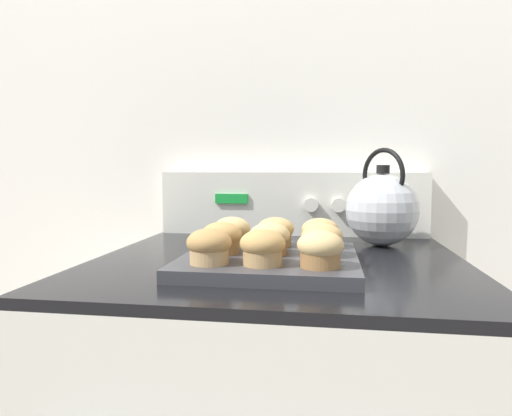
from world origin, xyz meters
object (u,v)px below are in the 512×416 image
object	(u,v)px
muffin_r0_c0	(209,246)
muffin_r2_c1	(276,232)
muffin_r0_c2	(320,249)
muffin_r0_c1	(263,247)
muffin_pan	(270,261)
muffin_r2_c2	(320,233)
muffin_r1_c2	(322,240)
muffin_r2_c0	(232,231)
tea_kettle	(382,208)
muffin_r1_c1	(270,239)
muffin_r1_c0	(222,238)

from	to	relation	value
muffin_r0_c0	muffin_r2_c1	distance (m)	0.21
muffin_r2_c1	muffin_r0_c2	bearing A→B (deg)	-63.60
muffin_r0_c1	muffin_pan	bearing A→B (deg)	89.17
muffin_r2_c1	muffin_r2_c2	bearing A→B (deg)	-1.52
muffin_r1_c2	muffin_r2_c0	distance (m)	0.20
muffin_r1_c2	muffin_r2_c1	distance (m)	0.13
muffin_pan	tea_kettle	size ratio (longest dim) A/B	1.39
muffin_r0_c2	muffin_r1_c1	xyz separation A→B (m)	(-0.09, 0.09, 0.00)
muffin_r0_c0	tea_kettle	distance (m)	0.48
muffin_r0_c2	muffin_r1_c1	size ratio (longest dim) A/B	1.00
muffin_r2_c0	tea_kettle	world-z (taller)	tea_kettle
muffin_r2_c2	tea_kettle	world-z (taller)	tea_kettle
muffin_r2_c0	muffin_r2_c1	distance (m)	0.09
muffin_r1_c2	tea_kettle	bearing A→B (deg)	63.27
muffin_r0_c1	muffin_r2_c1	world-z (taller)	same
muffin_r0_c2	muffin_r1_c2	size ratio (longest dim) A/B	1.00
muffin_r0_c2	muffin_r1_c0	xyz separation A→B (m)	(-0.18, 0.09, 0.00)
muffin_r0_c0	muffin_r2_c2	size ratio (longest dim) A/B	1.00
muffin_r1_c0	muffin_r2_c1	distance (m)	0.13
muffin_r1_c1	muffin_r2_c2	world-z (taller)	same
muffin_r1_c2	muffin_r2_c0	world-z (taller)	same
muffin_r1_c1	tea_kettle	size ratio (longest dim) A/B	0.33
muffin_pan	muffin_r2_c2	size ratio (longest dim) A/B	4.21
muffin_r0_c1	muffin_r0_c2	xyz separation A→B (m)	(0.09, -0.00, 0.00)
muffin_r0_c1	muffin_r1_c2	xyz separation A→B (m)	(0.09, 0.09, 0.00)
muffin_pan	muffin_r0_c2	world-z (taller)	muffin_r0_c2
muffin_r1_c1	tea_kettle	xyz separation A→B (m)	(0.23, 0.26, 0.04)
muffin_pan	tea_kettle	xyz separation A→B (m)	(0.23, 0.27, 0.08)
muffin_r1_c0	tea_kettle	bearing A→B (deg)	40.27
muffin_r2_c1	muffin_r1_c1	bearing A→B (deg)	-90.49
muffin_pan	muffin_r0_c0	distance (m)	0.14
muffin_r2_c2	tea_kettle	xyz separation A→B (m)	(0.14, 0.18, 0.04)
muffin_pan	muffin_r0_c1	xyz separation A→B (m)	(-0.00, -0.09, 0.04)
muffin_r0_c2	muffin_r2_c2	world-z (taller)	same
muffin_r1_c1	muffin_r2_c1	xyz separation A→B (m)	(0.00, 0.09, 0.00)
muffin_r2_c1	tea_kettle	size ratio (longest dim) A/B	0.33
muffin_r0_c2	muffin_r2_c0	bearing A→B (deg)	135.10
muffin_r1_c2	muffin_r2_c2	xyz separation A→B (m)	(-0.00, 0.09, 0.00)
muffin_r1_c1	tea_kettle	distance (m)	0.35
muffin_r1_c0	muffin_r2_c0	bearing A→B (deg)	89.60
muffin_pan	muffin_r0_c0	size ratio (longest dim) A/B	4.21
muffin_r0_c0	muffin_r2_c0	world-z (taller)	same
muffin_r1_c0	muffin_r1_c1	size ratio (longest dim) A/B	1.00
muffin_r0_c2	muffin_r2_c2	distance (m)	0.18
muffin_r2_c0	muffin_r2_c1	world-z (taller)	same
muffin_pan	muffin_r0_c0	xyz separation A→B (m)	(-0.09, -0.09, 0.04)
muffin_r2_c1	tea_kettle	world-z (taller)	tea_kettle
muffin_r2_c1	muffin_r0_c0	bearing A→B (deg)	-115.60
muffin_r2_c0	tea_kettle	distance (m)	0.36
muffin_r2_c0	muffin_r0_c0	bearing A→B (deg)	-90.14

